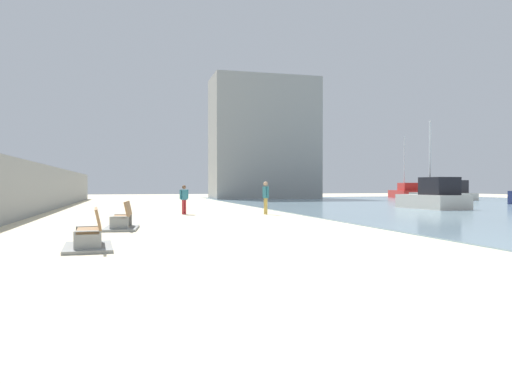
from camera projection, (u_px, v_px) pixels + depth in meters
name	position (u px, v px, depth m)	size (l,w,h in m)	color
ground_plane	(178.00, 214.00, 25.72)	(120.00, 120.00, 0.00)	beige
seawall	(24.00, 189.00, 23.82)	(0.80, 64.00, 2.72)	gray
bench_near	(89.00, 239.00, 11.72)	(1.23, 2.17, 0.98)	gray
bench_far	(122.00, 223.00, 16.90)	(1.27, 2.18, 0.98)	gray
person_walking	(266.00, 195.00, 25.65)	(0.27, 0.51, 1.74)	gold
person_standing	(184.00, 198.00, 25.66)	(0.49, 0.30, 1.55)	#B22D33
boat_distant	(406.00, 192.00, 57.79)	(3.75, 6.78, 7.45)	red
boat_nearest	(445.00, 193.00, 50.45)	(4.06, 7.25, 2.02)	beige
boat_far_right	(434.00, 197.00, 31.18)	(2.65, 4.75, 5.72)	beige
harbor_building	(264.00, 139.00, 55.86)	(12.00, 6.00, 13.76)	gray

